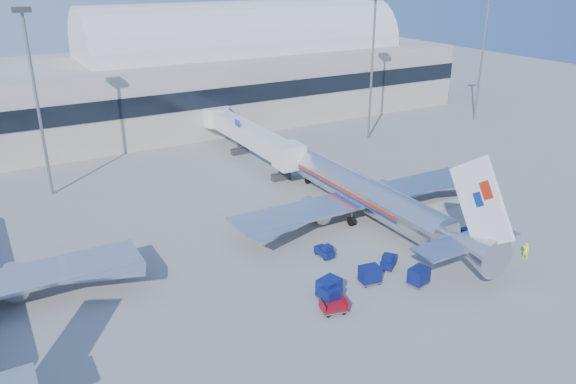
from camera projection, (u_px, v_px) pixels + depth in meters
ground at (312, 254)px, 56.23m from camera, size 260.00×260.00×0.00m
terminal at (61, 93)px, 92.15m from camera, size 170.00×28.15×21.00m
airliner_main at (366, 194)px, 63.38m from camera, size 32.00×37.26×12.07m
jetbridge_near at (245, 133)px, 83.06m from camera, size 4.40×27.50×6.25m
mast_west at (33, 77)px, 65.60m from camera, size 2.00×1.20×22.60m
mast_east at (373, 48)px, 88.70m from camera, size 2.00×1.20×22.60m
mast_far_east at (484, 39)px, 100.25m from camera, size 2.00×1.20×22.60m
barrier_near at (432, 207)px, 65.99m from camera, size 3.00×0.55×0.90m
barrier_mid at (453, 202)px, 67.51m from camera, size 3.00×0.55×0.90m
barrier_far at (472, 197)px, 69.04m from camera, size 3.00×0.55×0.90m
tug_lead at (388, 261)px, 53.56m from camera, size 2.55×2.29×1.51m
tug_right at (433, 229)px, 60.10m from camera, size 2.36×2.36×1.45m
tug_left at (325, 251)px, 55.50m from camera, size 1.19×2.18×1.38m
cart_train_a at (370, 274)px, 50.80m from camera, size 2.07×1.70×1.66m
cart_train_b at (329, 288)px, 48.56m from camera, size 2.36×2.02×1.79m
cart_train_c at (331, 295)px, 47.80m from camera, size 1.92×1.59×1.52m
cart_solo_near at (419, 276)px, 50.56m from camera, size 2.15×1.83×1.65m
cart_solo_far at (469, 235)px, 58.28m from camera, size 1.92×1.54×1.58m
cart_open_red at (334, 308)px, 46.64m from camera, size 2.46×1.98×0.58m
ramp_worker at (526, 251)px, 55.12m from camera, size 0.51×0.69×1.72m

